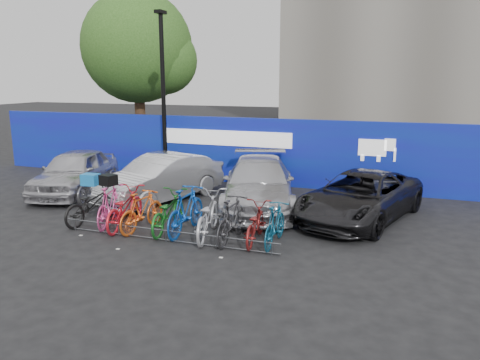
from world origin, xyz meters
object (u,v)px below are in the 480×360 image
at_px(bike_6, 207,215).
at_px(bike_7, 232,220).
at_px(car_0, 75,172).
at_px(bike_0, 92,204).
at_px(bike_8, 255,223).
at_px(bike_3, 142,211).
at_px(bike_1, 110,205).
at_px(bike_5, 186,210).
at_px(bike_4, 168,212).
at_px(bike_9, 275,225).
at_px(bike_rack, 166,235).
at_px(bike_2, 124,208).
at_px(lamppost, 163,93).
at_px(car_1, 161,178).
at_px(car_3, 360,197).
at_px(tree, 142,50).
at_px(car_2, 259,184).

xyz_separation_m(bike_6, bike_7, (0.67, -0.10, -0.01)).
bearing_deg(car_0, bike_7, -36.30).
relative_size(bike_0, bike_8, 1.11).
xyz_separation_m(car_0, bike_3, (4.16, -2.71, -0.22)).
relative_size(bike_1, bike_8, 1.02).
bearing_deg(bike_5, bike_7, 172.63).
distance_m(bike_0, bike_6, 3.38).
distance_m(bike_4, bike_9, 2.81).
height_order(bike_rack, bike_2, bike_2).
bearing_deg(lamppost, bike_6, -53.25).
height_order(car_1, bike_3, car_1).
height_order(car_3, bike_5, car_3).
xyz_separation_m(bike_3, bike_9, (3.45, 0.09, -0.02)).
relative_size(car_3, bike_9, 2.84).
height_order(car_3, bike_1, car_3).
height_order(lamppost, bike_5, lamppost).
height_order(bike_1, bike_9, bike_1).
distance_m(bike_2, bike_6, 2.32).
bearing_deg(bike_0, bike_1, -177.90).
height_order(bike_0, bike_9, bike_0).
bearing_deg(tree, car_0, -77.42).
xyz_separation_m(bike_1, bike_7, (3.45, -0.12, -0.00)).
xyz_separation_m(car_1, car_3, (6.08, -0.02, -0.07)).
relative_size(car_2, bike_3, 2.94).
xyz_separation_m(car_1, bike_9, (4.42, -2.70, -0.23)).
xyz_separation_m(car_0, bike_2, (3.60, -2.64, -0.21)).
distance_m(tree, bike_8, 14.06).
xyz_separation_m(bike_1, bike_3, (1.02, -0.11, -0.03)).
height_order(tree, bike_2, tree).
distance_m(bike_rack, car_2, 3.85).
xyz_separation_m(car_2, bike_5, (-0.99, -2.90, -0.13)).
relative_size(bike_5, bike_7, 1.10).
height_order(bike_0, bike_4, bike_0).
bearing_deg(bike_0, tree, -59.60).
height_order(tree, bike_9, tree).
height_order(car_2, bike_6, car_2).
distance_m(tree, bike_1, 11.97).
bearing_deg(tree, bike_5, -54.98).
relative_size(tree, bike_6, 3.70).
bearing_deg(bike_0, bike_8, -172.96).
bearing_deg(bike_8, bike_6, -3.59).
height_order(lamppost, bike_1, lamppost).
bearing_deg(bike_1, bike_8, 165.82).
height_order(bike_0, bike_7, bike_7).
bearing_deg(car_1, lamppost, 133.01).
height_order(lamppost, car_2, lamppost).
bearing_deg(bike_8, bike_5, -6.47).
bearing_deg(bike_5, bike_4, -1.39).
distance_m(car_3, bike_2, 6.29).
relative_size(car_2, bike_8, 2.85).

